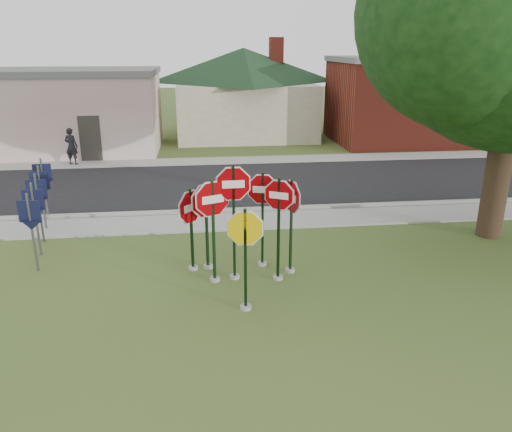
{
  "coord_description": "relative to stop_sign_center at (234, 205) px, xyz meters",
  "views": [
    {
      "loc": [
        -0.93,
        -9.37,
        5.31
      ],
      "look_at": [
        0.41,
        2.0,
        1.39
      ],
      "focal_mm": 35.0,
      "sensor_mm": 36.0,
      "label": 1
    }
  ],
  "objects": [
    {
      "name": "ground",
      "position": [
        0.17,
        -1.49,
        -1.85
      ],
      "size": [
        120.0,
        120.0,
        0.0
      ],
      "primitive_type": "plane",
      "color": "#3B551F",
      "rests_on": "ground"
    },
    {
      "name": "sidewalk_near",
      "position": [
        0.17,
        4.01,
        -1.82
      ],
      "size": [
        60.0,
        1.6,
        0.06
      ],
      "primitive_type": "cube",
      "color": "gray",
      "rests_on": "ground"
    },
    {
      "name": "road",
      "position": [
        0.17,
        8.51,
        -1.83
      ],
      "size": [
        60.0,
        7.0,
        0.04
      ],
      "primitive_type": "cube",
      "color": "black",
      "rests_on": "ground"
    },
    {
      "name": "sidewalk_far",
      "position": [
        0.17,
        12.81,
        -1.82
      ],
      "size": [
        60.0,
        1.6,
        0.06
      ],
      "primitive_type": "cube",
      "color": "gray",
      "rests_on": "ground"
    },
    {
      "name": "curb",
      "position": [
        0.17,
        5.01,
        -1.78
      ],
      "size": [
        60.0,
        0.2,
        0.14
      ],
      "primitive_type": "cube",
      "color": "gray",
      "rests_on": "ground"
    },
    {
      "name": "stop_sign_center",
      "position": [
        0.0,
        0.0,
        0.0
      ],
      "size": [
        1.11,
        0.24,
        2.9
      ],
      "color": "gray",
      "rests_on": "ground"
    },
    {
      "name": "stop_sign_yellow",
      "position": [
        0.12,
        -1.5,
        -0.43
      ],
      "size": [
        1.03,
        0.24,
        2.34
      ],
      "color": "gray",
      "rests_on": "ground"
    },
    {
      "name": "stop_sign_left",
      "position": [
        -0.48,
        -0.08,
        -0.21
      ],
      "size": [
        1.07,
        0.45,
        2.61
      ],
      "color": "gray",
      "rests_on": "ground"
    },
    {
      "name": "stop_sign_right",
      "position": [
        1.02,
        -0.17,
        -0.26
      ],
      "size": [
        0.87,
        0.48,
        2.59
      ],
      "color": "gray",
      "rests_on": "ground"
    },
    {
      "name": "stop_sign_back_right",
      "position": [
        0.76,
        0.68,
        -0.29
      ],
      "size": [
        1.02,
        0.24,
        2.53
      ],
      "color": "gray",
      "rests_on": "ground"
    },
    {
      "name": "stop_sign_back_left",
      "position": [
        -0.62,
        0.67,
        -0.4
      ],
      "size": [
        0.96,
        0.68,
        2.36
      ],
      "color": "gray",
      "rests_on": "ground"
    },
    {
      "name": "stop_sign_far_right",
      "position": [
        1.39,
        0.21,
        -0.32
      ],
      "size": [
        0.33,
        1.04,
        2.48
      ],
      "color": "gray",
      "rests_on": "ground"
    },
    {
      "name": "stop_sign_far_left",
      "position": [
        -0.99,
        0.63,
        -0.51
      ],
      "size": [
        0.73,
        0.89,
        2.21
      ],
      "color": "gray",
      "rests_on": "ground"
    },
    {
      "name": "route_sign_row",
      "position": [
        -5.23,
        3.01,
        -0.62
      ],
      "size": [
        1.43,
        4.63,
        2.0
      ],
      "color": "#59595E",
      "rests_on": "ground"
    },
    {
      "name": "building_stucco",
      "position": [
        -8.83,
        16.51,
        0.3
      ],
      "size": [
        12.2,
        6.2,
        4.2
      ],
      "color": "silver",
      "rests_on": "ground"
    },
    {
      "name": "building_house",
      "position": [
        2.17,
        20.51,
        1.8
      ],
      "size": [
        11.6,
        11.6,
        6.2
      ],
      "color": "beige",
      "rests_on": "ground"
    },
    {
      "name": "building_brick",
      "position": [
        12.16,
        17.01,
        0.56
      ],
      "size": [
        10.2,
        6.2,
        4.75
      ],
      "color": "maroon",
      "rests_on": "ground"
    },
    {
      "name": "pedestrian",
      "position": [
        -6.57,
        12.78,
        -0.93
      ],
      "size": [
        0.72,
        0.59,
        1.71
      ],
      "primitive_type": "imported",
      "rotation": [
        0.0,
        0.0,
        2.8
      ],
      "color": "black",
      "rests_on": "sidewalk_far"
    }
  ]
}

